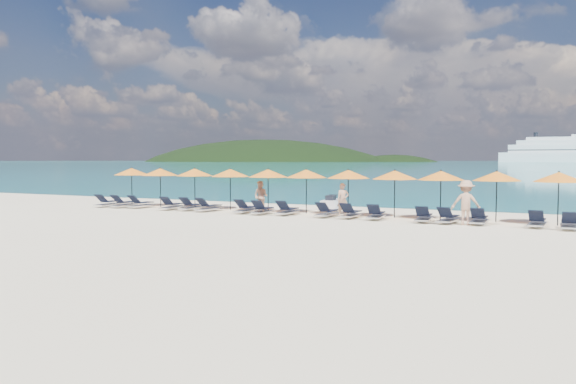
% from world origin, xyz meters
% --- Properties ---
extents(ground, '(1400.00, 1400.00, 0.00)m').
position_xyz_m(ground, '(0.00, 0.00, 0.00)').
color(ground, beige).
extents(sea, '(1600.00, 1300.00, 0.01)m').
position_xyz_m(sea, '(0.00, 660.00, 0.01)').
color(sea, '#1FA9B2').
rests_on(sea, ground).
extents(headland_main, '(374.00, 242.00, 126.50)m').
position_xyz_m(headland_main, '(-300.00, 540.00, -38.00)').
color(headland_main, black).
rests_on(headland_main, ground).
extents(headland_small, '(162.00, 126.00, 85.50)m').
position_xyz_m(headland_small, '(-150.00, 560.00, -35.00)').
color(headland_small, black).
rests_on(headland_small, ground).
extents(cruise_ship, '(121.42, 26.18, 33.55)m').
position_xyz_m(cruise_ship, '(15.55, 558.25, 8.73)').
color(cruise_ship, white).
rests_on(cruise_ship, ground).
extents(jetski, '(1.08, 2.19, 0.75)m').
position_xyz_m(jetski, '(0.16, 8.14, 0.31)').
color(jetski, white).
rests_on(jetski, ground).
extents(beachgoer_a, '(0.70, 0.66, 1.60)m').
position_xyz_m(beachgoer_a, '(2.22, 4.46, 0.80)').
color(beachgoer_a, tan).
rests_on(beachgoer_a, ground).
extents(beachgoer_b, '(0.79, 0.46, 1.62)m').
position_xyz_m(beachgoer_b, '(-2.43, 4.73, 0.81)').
color(beachgoer_b, tan).
rests_on(beachgoer_b, ground).
extents(beachgoer_c, '(1.27, 0.69, 1.88)m').
position_xyz_m(beachgoer_c, '(8.06, 3.49, 0.94)').
color(beachgoer_c, tan).
rests_on(beachgoer_c, ground).
extents(umbrella_0, '(2.10, 2.10, 2.28)m').
position_xyz_m(umbrella_0, '(-11.46, 5.10, 2.02)').
color(umbrella_0, black).
rests_on(umbrella_0, ground).
extents(umbrella_1, '(2.10, 2.10, 2.28)m').
position_xyz_m(umbrella_1, '(-9.19, 4.96, 2.02)').
color(umbrella_1, black).
rests_on(umbrella_1, ground).
extents(umbrella_2, '(2.10, 2.10, 2.28)m').
position_xyz_m(umbrella_2, '(-6.91, 5.15, 2.02)').
color(umbrella_2, black).
rests_on(umbrella_2, ground).
extents(umbrella_3, '(2.10, 2.10, 2.28)m').
position_xyz_m(umbrella_3, '(-4.49, 5.03, 2.02)').
color(umbrella_3, black).
rests_on(umbrella_3, ground).
extents(umbrella_4, '(2.10, 2.10, 2.28)m').
position_xyz_m(umbrella_4, '(-2.18, 5.07, 2.02)').
color(umbrella_4, black).
rests_on(umbrella_4, ground).
extents(umbrella_5, '(2.10, 2.10, 2.28)m').
position_xyz_m(umbrella_5, '(-0.03, 5.16, 2.02)').
color(umbrella_5, black).
rests_on(umbrella_5, ground).
extents(umbrella_6, '(2.10, 2.10, 2.28)m').
position_xyz_m(umbrella_6, '(2.25, 5.10, 2.02)').
color(umbrella_6, black).
rests_on(umbrella_6, ground).
extents(umbrella_7, '(2.10, 2.10, 2.28)m').
position_xyz_m(umbrella_7, '(4.60, 4.99, 2.02)').
color(umbrella_7, black).
rests_on(umbrella_7, ground).
extents(umbrella_8, '(2.10, 2.10, 2.28)m').
position_xyz_m(umbrella_8, '(6.73, 4.99, 2.02)').
color(umbrella_8, black).
rests_on(umbrella_8, ground).
extents(umbrella_9, '(2.10, 2.10, 2.28)m').
position_xyz_m(umbrella_9, '(9.09, 5.16, 2.02)').
color(umbrella_9, black).
rests_on(umbrella_9, ground).
extents(umbrella_10, '(2.10, 2.10, 2.28)m').
position_xyz_m(umbrella_10, '(11.53, 4.97, 2.02)').
color(umbrella_10, black).
rests_on(umbrella_10, ground).
extents(lounger_0, '(0.76, 1.75, 0.66)m').
position_xyz_m(lounger_0, '(-11.99, 3.63, 0.24)').
color(lounger_0, silver).
rests_on(lounger_0, ground).
extents(lounger_1, '(0.64, 1.71, 0.66)m').
position_xyz_m(lounger_1, '(-10.81, 3.66, 0.24)').
color(lounger_1, silver).
rests_on(lounger_1, ground).
extents(lounger_2, '(0.70, 1.73, 0.66)m').
position_xyz_m(lounger_2, '(-9.69, 3.84, 0.24)').
color(lounger_2, silver).
rests_on(lounger_2, ground).
extents(lounger_3, '(0.77, 1.75, 0.66)m').
position_xyz_m(lounger_3, '(-7.44, 3.74, 0.24)').
color(lounger_3, silver).
rests_on(lounger_3, ground).
extents(lounger_4, '(0.72, 1.73, 0.66)m').
position_xyz_m(lounger_4, '(-6.25, 3.87, 0.24)').
color(lounger_4, silver).
rests_on(lounger_4, ground).
extents(lounger_5, '(0.76, 1.75, 0.66)m').
position_xyz_m(lounger_5, '(-5.05, 3.78, 0.24)').
color(lounger_5, silver).
rests_on(lounger_5, ground).
extents(lounger_6, '(0.63, 1.70, 0.66)m').
position_xyz_m(lounger_6, '(-2.77, 3.80, 0.24)').
color(lounger_6, silver).
rests_on(lounger_6, ground).
extents(lounger_7, '(0.74, 1.74, 0.66)m').
position_xyz_m(lounger_7, '(-1.72, 3.62, 0.24)').
color(lounger_7, silver).
rests_on(lounger_7, ground).
extents(lounger_8, '(0.64, 1.71, 0.66)m').
position_xyz_m(lounger_8, '(-0.48, 3.90, 0.24)').
color(lounger_8, silver).
rests_on(lounger_8, ground).
extents(lounger_9, '(0.70, 1.73, 0.66)m').
position_xyz_m(lounger_9, '(1.66, 3.84, 0.24)').
color(lounger_9, silver).
rests_on(lounger_9, ground).
extents(lounger_10, '(0.64, 1.71, 0.66)m').
position_xyz_m(lounger_10, '(2.85, 3.84, 0.24)').
color(lounger_10, silver).
rests_on(lounger_10, ground).
extents(lounger_11, '(0.79, 1.75, 0.66)m').
position_xyz_m(lounger_11, '(4.07, 3.82, 0.24)').
color(lounger_11, silver).
rests_on(lounger_11, ground).
extents(lounger_12, '(0.77, 1.75, 0.66)m').
position_xyz_m(lounger_12, '(6.26, 3.74, 0.24)').
color(lounger_12, silver).
rests_on(lounger_12, ground).
extents(lounger_13, '(0.79, 1.75, 0.66)m').
position_xyz_m(lounger_13, '(7.32, 3.69, 0.24)').
color(lounger_13, silver).
rests_on(lounger_13, ground).
extents(lounger_14, '(0.64, 1.71, 0.66)m').
position_xyz_m(lounger_14, '(8.56, 3.86, 0.24)').
color(lounger_14, silver).
rests_on(lounger_14, ground).
extents(lounger_15, '(0.70, 1.73, 0.66)m').
position_xyz_m(lounger_15, '(10.79, 3.85, 0.24)').
color(lounger_15, silver).
rests_on(lounger_15, ground).
extents(lounger_16, '(0.66, 1.71, 0.66)m').
position_xyz_m(lounger_16, '(11.95, 3.62, 0.24)').
color(lounger_16, silver).
rests_on(lounger_16, ground).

